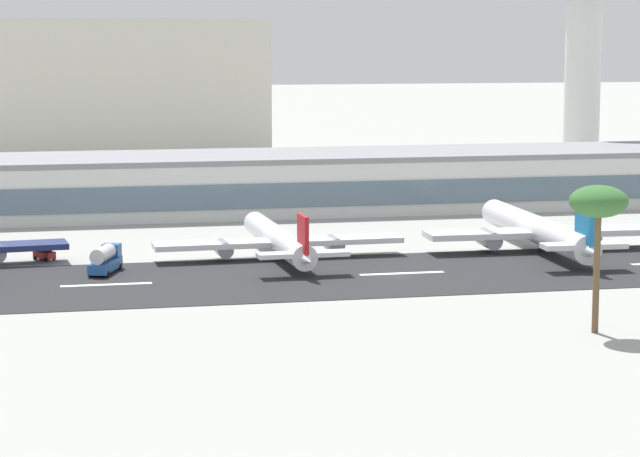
% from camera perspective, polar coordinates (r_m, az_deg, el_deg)
% --- Properties ---
extents(ground_plane, '(1400.00, 1400.00, 0.00)m').
position_cam_1_polar(ground_plane, '(183.10, 3.30, -2.04)').
color(ground_plane, '#9E9E99').
extents(runway_strip, '(800.00, 32.75, 0.08)m').
position_cam_1_polar(runway_strip, '(184.43, 3.19, -1.95)').
color(runway_strip, '#262628').
rests_on(runway_strip, ground_plane).
extents(runway_centreline_dash_3, '(12.00, 1.20, 0.01)m').
position_cam_1_polar(runway_centreline_dash_3, '(178.31, -9.11, -2.38)').
color(runway_centreline_dash_3, white).
rests_on(runway_centreline_dash_3, runway_strip).
extents(runway_centreline_dash_4, '(12.00, 1.20, 0.01)m').
position_cam_1_polar(runway_centreline_dash_4, '(184.72, 3.52, -1.92)').
color(runway_centreline_dash_4, white).
rests_on(runway_centreline_dash_4, runway_strip).
extents(terminal_building, '(192.33, 26.57, 10.80)m').
position_cam_1_polar(terminal_building, '(248.23, -4.61, 1.93)').
color(terminal_building, silver).
rests_on(terminal_building, ground_plane).
extents(control_tower, '(15.86, 15.86, 50.43)m').
position_cam_1_polar(control_tower, '(301.38, 11.19, 7.76)').
color(control_tower, silver).
rests_on(control_tower, ground_plane).
extents(distant_hotel_block, '(92.57, 33.71, 36.90)m').
position_cam_1_polar(distant_hotel_block, '(358.12, -9.90, 5.87)').
color(distant_hotel_block, beige).
rests_on(distant_hotel_block, ground_plane).
extents(airliner_red_tail_gate_1, '(37.21, 40.76, 8.50)m').
position_cam_1_polar(airliner_red_tail_gate_1, '(195.97, -1.72, -0.54)').
color(airliner_red_tail_gate_1, white).
rests_on(airliner_red_tail_gate_1, ground_plane).
extents(airliner_blue_tail_gate_2, '(35.18, 47.40, 9.89)m').
position_cam_1_polar(airliner_blue_tail_gate_2, '(205.33, 9.39, -0.12)').
color(airliner_blue_tail_gate_2, silver).
rests_on(airliner_blue_tail_gate_2, ground_plane).
extents(service_fuel_truck_0, '(5.27, 8.88, 3.95)m').
position_cam_1_polar(service_fuel_truck_0, '(186.74, -9.16, -1.30)').
color(service_fuel_truck_0, '#23569E').
rests_on(service_fuel_truck_0, ground_plane).
extents(service_baggage_tug_1, '(3.34, 3.44, 2.20)m').
position_cam_1_polar(service_baggage_tug_1, '(199.52, -11.69, -1.04)').
color(service_baggage_tug_1, '#B2231E').
rests_on(service_baggage_tug_1, ground_plane).
extents(palm_tree_1, '(6.48, 6.48, 16.47)m').
position_cam_1_polar(palm_tree_1, '(149.02, 11.81, 1.00)').
color(palm_tree_1, brown).
rests_on(palm_tree_1, ground_plane).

